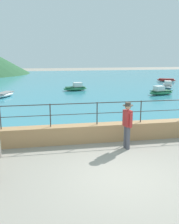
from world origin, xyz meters
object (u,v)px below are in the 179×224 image
object	(u,v)px
person_walking	(127,123)
boat_1	(168,85)
boat_0	(161,92)
boat_2	(5,94)
boat_3	(76,88)
boat_5	(166,80)

from	to	relation	value
person_walking	boat_1	world-z (taller)	person_walking
boat_1	boat_0	bearing A→B (deg)	-124.19
boat_2	boat_3	distance (m)	6.69
boat_5	boat_3	bearing A→B (deg)	-153.71
boat_3	boat_5	bearing A→B (deg)	26.29
boat_2	boat_3	world-z (taller)	boat_3
boat_0	boat_1	world-z (taller)	same
boat_1	boat_3	xyz separation A→B (m)	(-9.49, -0.03, 0.00)
boat_0	boat_2	world-z (taller)	boat_0
boat_2	boat_5	bearing A→B (deg)	25.02
boat_0	boat_5	distance (m)	11.61
boat_2	boat_5	size ratio (longest dim) A/B	1.01
person_walking	boat_0	size ratio (longest dim) A/B	0.72
person_walking	boat_1	bearing A→B (deg)	58.01
boat_1	boat_5	bearing A→B (deg)	63.86
boat_5	boat_1	bearing A→B (deg)	-116.14
boat_0	boat_2	bearing A→B (deg)	173.89
boat_0	boat_2	xyz separation A→B (m)	(-12.98, 1.39, -0.07)
boat_0	boat_3	world-z (taller)	same
person_walking	boat_1	distance (m)	18.26
boat_0	person_walking	bearing A→B (deg)	-121.20
boat_1	boat_2	xyz separation A→B (m)	(-15.67, -2.57, -0.07)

